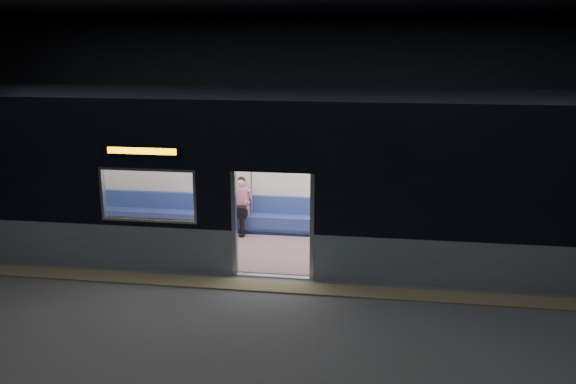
# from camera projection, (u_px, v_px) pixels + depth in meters

# --- Properties ---
(station_floor) EXTENTS (24.00, 14.00, 0.01)m
(station_floor) POSITION_uv_depth(u_px,v_px,m) (263.00, 300.00, 10.62)
(station_floor) COLOR #47494C
(station_floor) RESTS_ON ground
(station_envelope) EXTENTS (24.00, 14.00, 5.00)m
(station_envelope) POSITION_uv_depth(u_px,v_px,m) (260.00, 88.00, 9.70)
(station_envelope) COLOR black
(station_envelope) RESTS_ON station_floor
(tactile_strip) EXTENTS (22.80, 0.50, 0.03)m
(tactile_strip) POSITION_uv_depth(u_px,v_px,m) (269.00, 286.00, 11.14)
(tactile_strip) COLOR #8C7F59
(tactile_strip) RESTS_ON station_floor
(metro_car) EXTENTS (18.00, 3.04, 3.35)m
(metro_car) POSITION_uv_depth(u_px,v_px,m) (285.00, 166.00, 12.59)
(metro_car) COLOR gray
(metro_car) RESTS_ON station_floor
(passenger) EXTENTS (0.39, 0.65, 1.29)m
(passenger) POSITION_uv_depth(u_px,v_px,m) (241.00, 201.00, 13.99)
(passenger) COLOR black
(passenger) RESTS_ON metro_car
(handbag) EXTENTS (0.24, 0.21, 0.11)m
(handbag) POSITION_uv_depth(u_px,v_px,m) (240.00, 209.00, 13.82)
(handbag) COLOR black
(handbag) RESTS_ON passenger
(transit_map) EXTENTS (0.88, 0.03, 0.58)m
(transit_map) POSITION_uv_depth(u_px,v_px,m) (521.00, 179.00, 13.23)
(transit_map) COLOR white
(transit_map) RESTS_ON metro_car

